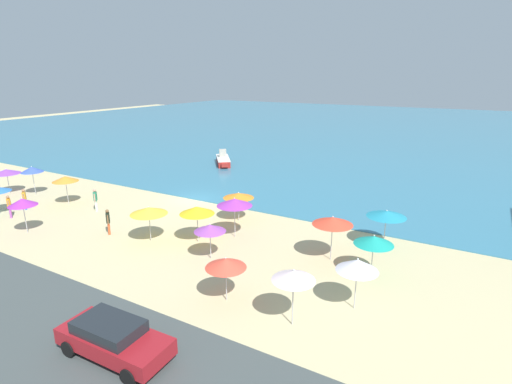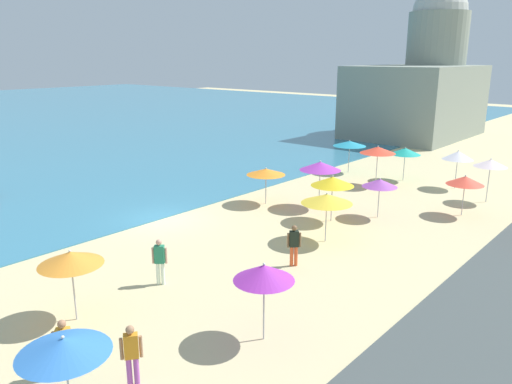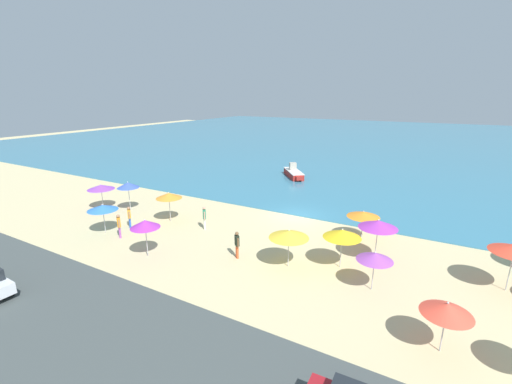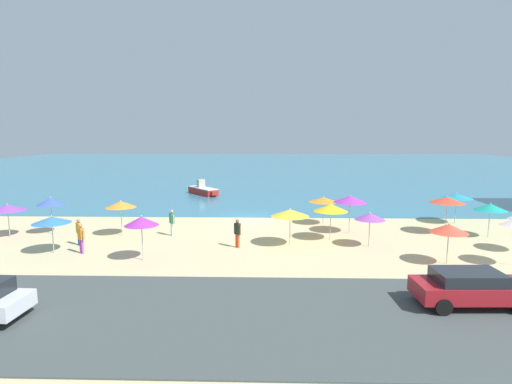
% 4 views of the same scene
% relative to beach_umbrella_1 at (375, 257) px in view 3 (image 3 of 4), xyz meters
% --- Properties ---
extents(ground_plane, '(160.00, 160.00, 0.00)m').
position_rel_beach_umbrella_1_xyz_m(ground_plane, '(-7.72, 8.34, -1.87)').
color(ground_plane, '#CEBE8D').
extents(sea, '(150.00, 110.00, 0.05)m').
position_rel_beach_umbrella_1_xyz_m(sea, '(-7.72, 63.34, -1.84)').
color(sea, teal).
rests_on(sea, ground_plane).
extents(coastal_road, '(80.00, 8.00, 0.06)m').
position_rel_beach_umbrella_1_xyz_m(coastal_road, '(-7.72, -9.66, -1.84)').
color(coastal_road, '#424A49').
rests_on(coastal_road, ground_plane).
extents(beach_umbrella_1, '(1.83, 1.83, 2.14)m').
position_rel_beach_umbrella_1_xyz_m(beach_umbrella_1, '(0.00, 0.00, 0.00)').
color(beach_umbrella_1, '#B2B2B7').
rests_on(beach_umbrella_1, ground_plane).
extents(beach_umbrella_2, '(2.02, 2.02, 2.41)m').
position_rel_beach_umbrella_1_xyz_m(beach_umbrella_2, '(-15.99, 2.30, 0.26)').
color(beach_umbrella_2, '#B2B2B7').
rests_on(beach_umbrella_2, ground_plane).
extents(beach_umbrella_3, '(1.84, 1.84, 2.57)m').
position_rel_beach_umbrella_1_xyz_m(beach_umbrella_3, '(-20.88, 2.58, 0.40)').
color(beach_umbrella_3, '#B2B2B7').
rests_on(beach_umbrella_3, ground_plane).
extents(beach_umbrella_4, '(2.29, 2.29, 2.68)m').
position_rel_beach_umbrella_1_xyz_m(beach_umbrella_4, '(-0.51, 3.36, 0.50)').
color(beach_umbrella_4, '#B2B2B7').
rests_on(beach_umbrella_4, ground_plane).
extents(beach_umbrella_5, '(2.27, 2.27, 2.24)m').
position_rel_beach_umbrella_1_xyz_m(beach_umbrella_5, '(-23.35, 1.73, 0.10)').
color(beach_umbrella_5, '#B2B2B7').
rests_on(beach_umbrella_5, ground_plane).
extents(beach_umbrella_10, '(1.81, 1.81, 2.47)m').
position_rel_beach_umbrella_1_xyz_m(beach_umbrella_10, '(-12.92, -3.01, 0.30)').
color(beach_umbrella_10, '#B2B2B7').
rests_on(beach_umbrella_10, ground_plane).
extents(beach_umbrella_11, '(2.33, 2.33, 2.32)m').
position_rel_beach_umbrella_1_xyz_m(beach_umbrella_11, '(-4.79, 0.13, 0.17)').
color(beach_umbrella_11, '#B2B2B7').
rests_on(beach_umbrella_11, ground_plane).
extents(beach_umbrella_12, '(2.18, 2.18, 2.41)m').
position_rel_beach_umbrella_1_xyz_m(beach_umbrella_12, '(-2.11, 1.54, 0.24)').
color(beach_umbrella_12, '#B2B2B7').
rests_on(beach_umbrella_12, ground_plane).
extents(beach_umbrella_13, '(2.12, 2.12, 2.19)m').
position_rel_beach_umbrella_1_xyz_m(beach_umbrella_13, '(-18.48, -1.80, 0.06)').
color(beach_umbrella_13, '#B2B2B7').
rests_on(beach_umbrella_13, ground_plane).
extents(beach_umbrella_14, '(2.21, 2.21, 2.13)m').
position_rel_beach_umbrella_1_xyz_m(beach_umbrella_14, '(-1.94, 6.07, 0.02)').
color(beach_umbrella_14, '#B2B2B7').
rests_on(beach_umbrella_14, ground_plane).
extents(beach_umbrella_15, '(1.92, 1.92, 2.21)m').
position_rel_beach_umbrella_1_xyz_m(beach_umbrella_15, '(3.26, -3.22, 0.05)').
color(beach_umbrella_15, '#B2B2B7').
rests_on(beach_umbrella_15, ground_plane).
extents(bather_0, '(0.48, 0.39, 1.72)m').
position_rel_beach_umbrella_1_xyz_m(bather_0, '(-16.80, -1.88, -0.90)').
color(bather_0, '#A94FB1').
rests_on(bather_0, ground_plane).
extents(bather_1, '(0.44, 0.41, 1.73)m').
position_rel_beach_umbrella_1_xyz_m(bather_1, '(-7.97, -0.43, -0.89)').
color(bather_1, '#ED582C').
rests_on(bather_1, ground_plane).
extents(bather_2, '(0.40, 0.46, 1.78)m').
position_rel_beach_umbrella_1_xyz_m(bather_2, '(-12.57, 2.29, -0.87)').
color(bather_2, white).
rests_on(bather_2, ground_plane).
extents(bather_3, '(0.46, 0.40, 1.65)m').
position_rel_beach_umbrella_1_xyz_m(bather_3, '(-17.71, -0.20, -0.95)').
color(bather_3, blue).
rests_on(bather_3, ground_plane).
extents(skiff_nearshore, '(3.95, 4.57, 1.66)m').
position_rel_beach_umbrella_1_xyz_m(skiff_nearshore, '(-13.44, 20.85, -1.36)').
color(skiff_nearshore, '#B02821').
rests_on(skiff_nearshore, sea).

